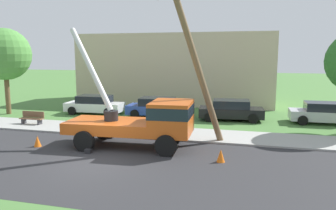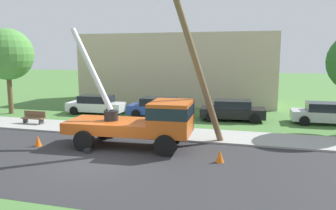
{
  "view_description": "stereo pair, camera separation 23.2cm",
  "coord_description": "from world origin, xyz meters",
  "views": [
    {
      "loc": [
        6.54,
        -12.66,
        4.63
      ],
      "look_at": [
        2.18,
        3.86,
        1.99
      ],
      "focal_mm": 35.85,
      "sensor_mm": 36.0,
      "label": 1
    },
    {
      "loc": [
        6.76,
        -12.6,
        4.63
      ],
      "look_at": [
        2.18,
        3.86,
        1.99
      ],
      "focal_mm": 35.85,
      "sensor_mm": 36.0,
      "label": 2
    }
  ],
  "objects": [
    {
      "name": "traffic_cone_behind",
      "position": [
        -3.96,
        1.44,
        0.28
      ],
      "size": [
        0.36,
        0.36,
        0.56
      ],
      "primitive_type": "cone",
      "color": "orange",
      "rests_on": "ground"
    },
    {
      "name": "road_asphalt",
      "position": [
        0.0,
        0.0,
        0.0
      ],
      "size": [
        80.0,
        8.42,
        0.01
      ],
      "primitive_type": "cube",
      "color": "#2B2B2D",
      "rests_on": "ground"
    },
    {
      "name": "utility_truck",
      "position": [
        1.35,
        2.68,
        1.41
      ],
      "size": [
        6.9,
        3.21,
        5.98
      ],
      "color": "#C65119",
      "rests_on": "ground"
    },
    {
      "name": "parked_sedan_blue",
      "position": [
        -0.43,
        10.62,
        0.71
      ],
      "size": [
        4.49,
        2.17,
        1.42
      ],
      "color": "#263F99",
      "rests_on": "ground"
    },
    {
      "name": "traffic_cone_ahead",
      "position": [
        5.19,
        1.35,
        0.28
      ],
      "size": [
        0.36,
        0.36,
        0.56
      ],
      "primitive_type": "cone",
      "color": "orange",
      "rests_on": "ground"
    },
    {
      "name": "roadside_tree_near",
      "position": [
        -11.91,
        8.9,
        4.55
      ],
      "size": [
        3.9,
        3.9,
        6.52
      ],
      "color": "brown",
      "rests_on": "ground"
    },
    {
      "name": "ground_plane",
      "position": [
        0.0,
        12.0,
        0.0
      ],
      "size": [
        120.0,
        120.0,
        0.0
      ],
      "primitive_type": "plane",
      "color": "#477538"
    },
    {
      "name": "parked_sedan_white",
      "position": [
        -5.5,
        10.67,
        0.71
      ],
      "size": [
        4.48,
        2.15,
        1.42
      ],
      "color": "silver",
      "rests_on": "ground"
    },
    {
      "name": "park_bench",
      "position": [
        -7.46,
        5.75,
        0.46
      ],
      "size": [
        1.6,
        0.45,
        0.9
      ],
      "color": "brown",
      "rests_on": "ground"
    },
    {
      "name": "sidewalk_strip",
      "position": [
        0.0,
        5.69,
        0.05
      ],
      "size": [
        80.0,
        2.96,
        0.1
      ],
      "primitive_type": "cube",
      "color": "#9E9E99",
      "rests_on": "ground"
    },
    {
      "name": "leaning_utility_pole",
      "position": [
        3.53,
        3.95,
        4.4
      ],
      "size": [
        3.24,
        2.08,
        8.6
      ],
      "color": "brown",
      "rests_on": "ground"
    },
    {
      "name": "parked_sedan_black",
      "position": [
        4.91,
        10.78,
        0.71
      ],
      "size": [
        4.54,
        2.27,
        1.42
      ],
      "color": "black",
      "rests_on": "ground"
    },
    {
      "name": "parked_sedan_silver",
      "position": [
        11.0,
        11.18,
        0.71
      ],
      "size": [
        4.44,
        2.08,
        1.42
      ],
      "color": "#B7B7BF",
      "rests_on": "ground"
    },
    {
      "name": "lowrise_building_backdrop",
      "position": [
        -0.88,
        18.55,
        3.2
      ],
      "size": [
        18.0,
        6.0,
        6.4
      ],
      "primitive_type": "cube",
      "color": "#C6B293",
      "rests_on": "ground"
    }
  ]
}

